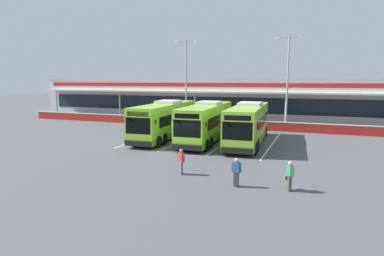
{
  "coord_description": "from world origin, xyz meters",
  "views": [
    {
      "loc": [
        10.06,
        -24.31,
        5.88
      ],
      "look_at": [
        -0.39,
        3.0,
        1.6
      ],
      "focal_mm": 30.85,
      "sensor_mm": 36.0,
      "label": 1
    }
  ],
  "objects_px": {
    "lamp_post_west": "(186,77)",
    "pedestrian_in_dark_coat": "(181,161)",
    "coach_bus_left_centre": "(206,123)",
    "lamp_post_centre": "(288,76)",
    "pedestrian_child": "(236,171)",
    "coach_bus_centre": "(248,124)",
    "pedestrian_with_handbag": "(290,175)",
    "coach_bus_leftmost": "(165,121)"
  },
  "relations": [
    {
      "from": "lamp_post_west",
      "to": "pedestrian_in_dark_coat",
      "type": "bearing_deg",
      "value": -68.8
    },
    {
      "from": "coach_bus_left_centre",
      "to": "lamp_post_centre",
      "type": "xyz_separation_m",
      "value": [
        6.42,
        11.28,
        4.5
      ]
    },
    {
      "from": "lamp_post_west",
      "to": "coach_bus_left_centre",
      "type": "bearing_deg",
      "value": -58.81
    },
    {
      "from": "coach_bus_left_centre",
      "to": "pedestrian_child",
      "type": "bearing_deg",
      "value": -64.69
    },
    {
      "from": "coach_bus_left_centre",
      "to": "lamp_post_centre",
      "type": "distance_m",
      "value": 13.74
    },
    {
      "from": "coach_bus_left_centre",
      "to": "coach_bus_centre",
      "type": "height_order",
      "value": "same"
    },
    {
      "from": "lamp_post_centre",
      "to": "pedestrian_with_handbag",
      "type": "bearing_deg",
      "value": -84.34
    },
    {
      "from": "coach_bus_left_centre",
      "to": "pedestrian_in_dark_coat",
      "type": "relative_size",
      "value": 7.58
    },
    {
      "from": "pedestrian_with_handbag",
      "to": "pedestrian_child",
      "type": "relative_size",
      "value": 1.0
    },
    {
      "from": "coach_bus_leftmost",
      "to": "pedestrian_in_dark_coat",
      "type": "height_order",
      "value": "coach_bus_leftmost"
    },
    {
      "from": "coach_bus_leftmost",
      "to": "pedestrian_child",
      "type": "relative_size",
      "value": 7.58
    },
    {
      "from": "pedestrian_with_handbag",
      "to": "coach_bus_left_centre",
      "type": "bearing_deg",
      "value": 125.62
    },
    {
      "from": "coach_bus_centre",
      "to": "pedestrian_with_handbag",
      "type": "bearing_deg",
      "value": -69.09
    },
    {
      "from": "coach_bus_centre",
      "to": "coach_bus_left_centre",
      "type": "bearing_deg",
      "value": -177.51
    },
    {
      "from": "coach_bus_centre",
      "to": "lamp_post_centre",
      "type": "relative_size",
      "value": 1.12
    },
    {
      "from": "coach_bus_centre",
      "to": "pedestrian_in_dark_coat",
      "type": "bearing_deg",
      "value": -99.16
    },
    {
      "from": "pedestrian_in_dark_coat",
      "to": "lamp_post_centre",
      "type": "bearing_deg",
      "value": 79.34
    },
    {
      "from": "pedestrian_with_handbag",
      "to": "pedestrian_in_dark_coat",
      "type": "distance_m",
      "value": 6.64
    },
    {
      "from": "coach_bus_leftmost",
      "to": "pedestrian_in_dark_coat",
      "type": "relative_size",
      "value": 7.58
    },
    {
      "from": "pedestrian_in_dark_coat",
      "to": "lamp_post_centre",
      "type": "height_order",
      "value": "lamp_post_centre"
    },
    {
      "from": "coach_bus_left_centre",
      "to": "lamp_post_west",
      "type": "xyz_separation_m",
      "value": [
        -6.36,
        10.5,
        4.5
      ]
    },
    {
      "from": "lamp_post_centre",
      "to": "coach_bus_left_centre",
      "type": "bearing_deg",
      "value": -119.63
    },
    {
      "from": "coach_bus_leftmost",
      "to": "lamp_post_west",
      "type": "xyz_separation_m",
      "value": [
        -1.92,
        10.48,
        4.5
      ]
    },
    {
      "from": "coach_bus_centre",
      "to": "pedestrian_with_handbag",
      "type": "relative_size",
      "value": 7.58
    },
    {
      "from": "coach_bus_left_centre",
      "to": "lamp_post_west",
      "type": "distance_m",
      "value": 13.07
    },
    {
      "from": "coach_bus_leftmost",
      "to": "pedestrian_in_dark_coat",
      "type": "bearing_deg",
      "value": -60.08
    },
    {
      "from": "coach_bus_left_centre",
      "to": "pedestrian_with_handbag",
      "type": "relative_size",
      "value": 7.58
    },
    {
      "from": "pedestrian_in_dark_coat",
      "to": "lamp_post_west",
      "type": "relative_size",
      "value": 0.15
    },
    {
      "from": "coach_bus_left_centre",
      "to": "coach_bus_centre",
      "type": "xyz_separation_m",
      "value": [
        4.02,
        0.17,
        0.0
      ]
    },
    {
      "from": "coach_bus_leftmost",
      "to": "lamp_post_centre",
      "type": "xyz_separation_m",
      "value": [
        10.85,
        11.26,
        4.5
      ]
    },
    {
      "from": "coach_bus_leftmost",
      "to": "pedestrian_in_dark_coat",
      "type": "distance_m",
      "value": 13.23
    },
    {
      "from": "pedestrian_in_dark_coat",
      "to": "lamp_post_centre",
      "type": "xyz_separation_m",
      "value": [
        4.27,
        22.7,
        5.42
      ]
    },
    {
      "from": "lamp_post_west",
      "to": "coach_bus_centre",
      "type": "bearing_deg",
      "value": -44.87
    },
    {
      "from": "coach_bus_leftmost",
      "to": "pedestrian_child",
      "type": "xyz_separation_m",
      "value": [
        10.37,
        -12.57,
        -0.91
      ]
    },
    {
      "from": "pedestrian_in_dark_coat",
      "to": "lamp_post_west",
      "type": "distance_m",
      "value": 24.13
    },
    {
      "from": "pedestrian_in_dark_coat",
      "to": "pedestrian_child",
      "type": "relative_size",
      "value": 1.0
    },
    {
      "from": "pedestrian_with_handbag",
      "to": "lamp_post_centre",
      "type": "bearing_deg",
      "value": 95.66
    },
    {
      "from": "coach_bus_leftmost",
      "to": "lamp_post_centre",
      "type": "distance_m",
      "value": 16.28
    },
    {
      "from": "coach_bus_leftmost",
      "to": "pedestrian_child",
      "type": "height_order",
      "value": "coach_bus_leftmost"
    },
    {
      "from": "coach_bus_left_centre",
      "to": "pedestrian_child",
      "type": "relative_size",
      "value": 7.58
    },
    {
      "from": "coach_bus_leftmost",
      "to": "lamp_post_west",
      "type": "height_order",
      "value": "lamp_post_west"
    },
    {
      "from": "pedestrian_in_dark_coat",
      "to": "lamp_post_centre",
      "type": "relative_size",
      "value": 0.15
    }
  ]
}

